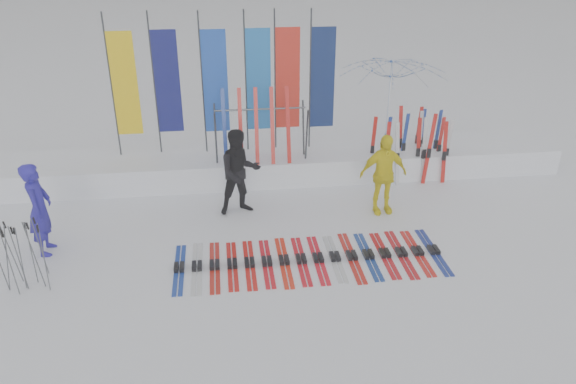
{
  "coord_description": "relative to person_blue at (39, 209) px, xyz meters",
  "views": [
    {
      "loc": [
        -0.96,
        -7.61,
        5.51
      ],
      "look_at": [
        0.2,
        1.6,
        1.0
      ],
      "focal_mm": 35.0,
      "sensor_mm": 36.0,
      "label": 1
    }
  ],
  "objects": [
    {
      "name": "ground",
      "position": [
        4.25,
        -1.72,
        -0.88
      ],
      "size": [
        120.0,
        120.0,
        0.0
      ],
      "primitive_type": "plane",
      "color": "white",
      "rests_on": "ground"
    },
    {
      "name": "snow_bank",
      "position": [
        4.25,
        2.88,
        -0.58
      ],
      "size": [
        14.0,
        1.6,
        0.6
      ],
      "primitive_type": "cube",
      "color": "white",
      "rests_on": "ground"
    },
    {
      "name": "person_blue",
      "position": [
        0.0,
        0.0,
        0.0
      ],
      "size": [
        0.44,
        0.65,
        1.75
      ],
      "primitive_type": "imported",
      "rotation": [
        0.0,
        0.0,
        1.6
      ],
      "color": "#231B9F",
      "rests_on": "ground"
    },
    {
      "name": "person_black",
      "position": [
        3.62,
        1.12,
        0.02
      ],
      "size": [
        1.01,
        0.86,
        1.8
      ],
      "primitive_type": "imported",
      "rotation": [
        0.0,
        0.0,
        0.23
      ],
      "color": "black",
      "rests_on": "ground"
    },
    {
      "name": "person_yellow",
      "position": [
        6.52,
        0.77,
        -0.03
      ],
      "size": [
        1.03,
        0.5,
        1.7
      ],
      "primitive_type": "imported",
      "rotation": [
        0.0,
        0.0,
        0.08
      ],
      "color": "yellow",
      "rests_on": "ground"
    },
    {
      "name": "tent_canopy",
      "position": [
        7.66,
        4.22,
        0.37
      ],
      "size": [
        3.61,
        3.64,
        2.48
      ],
      "primitive_type": "imported",
      "rotation": [
        0.0,
        0.0,
        0.43
      ],
      "color": "white",
      "rests_on": "ground"
    },
    {
      "name": "ski_row",
      "position": [
        4.74,
        -0.92,
        -0.84
      ],
      "size": [
        4.79,
        1.69,
        0.07
      ],
      "color": "navy",
      "rests_on": "ground"
    },
    {
      "name": "pole_cluster",
      "position": [
        -0.03,
        -1.13,
        -0.27
      ],
      "size": [
        0.81,
        0.58,
        1.25
      ],
      "color": "#595B60",
      "rests_on": "ground"
    },
    {
      "name": "feather_flags",
      "position": [
        3.52,
        3.15,
        1.37
      ],
      "size": [
        5.0,
        0.14,
        3.2
      ],
      "color": "#383A3F",
      "rests_on": "ground"
    },
    {
      "name": "ski_rack",
      "position": [
        4.16,
        2.48,
        0.51
      ],
      "size": [
        2.04,
        0.8,
        1.23
      ],
      "color": "#383A3F",
      "rests_on": "ground"
    },
    {
      "name": "upright_skis",
      "position": [
        7.76,
        2.42,
        -0.11
      ],
      "size": [
        1.76,
        1.06,
        1.68
      ],
      "color": "navy",
      "rests_on": "ground"
    }
  ]
}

